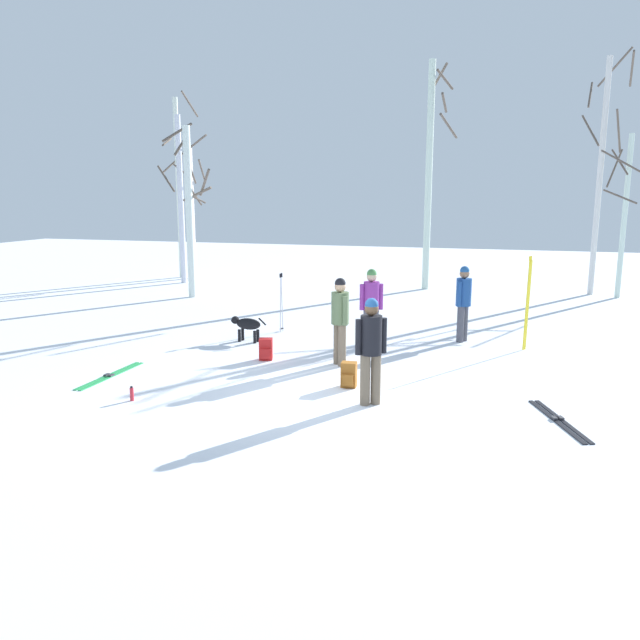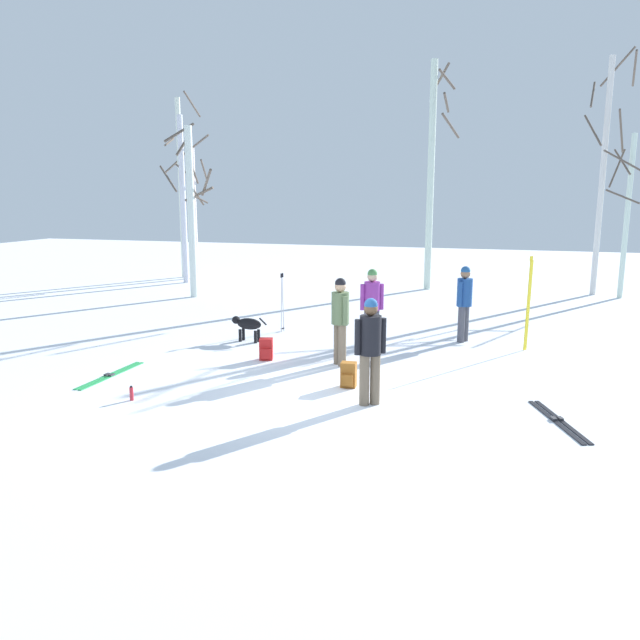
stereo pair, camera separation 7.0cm
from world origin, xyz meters
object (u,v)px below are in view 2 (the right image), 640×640
at_px(birch_tree_1, 194,211).
at_px(ski_poles_0, 282,301).
at_px(water_bottle_0, 132,394).
at_px(backpack_0, 349,375).
at_px(person_0, 464,299).
at_px(person_2, 370,344).
at_px(birch_tree_2, 183,198).
at_px(backpack_1, 266,349).
at_px(person_1, 340,316).
at_px(birch_tree_6, 627,212).
at_px(dog, 247,325).
at_px(birch_tree_0, 181,186).
at_px(birch_tree_3, 191,209).
at_px(person_3, 372,303).
at_px(birch_tree_5, 603,171).
at_px(ski_pair_planted_0, 528,304).
at_px(ski_pair_lying_1, 558,421).
at_px(ski_pair_lying_0, 111,375).
at_px(birch_tree_4, 432,173).

bearing_deg(birch_tree_1, ski_poles_0, -51.06).
bearing_deg(water_bottle_0, backpack_0, 28.58).
xyz_separation_m(person_0, person_2, (-1.06, -4.90, 0.00)).
height_order(birch_tree_1, birch_tree_2, birch_tree_2).
relative_size(person_2, backpack_1, 3.90).
height_order(person_1, birch_tree_6, birch_tree_6).
height_order(dog, ski_poles_0, ski_poles_0).
xyz_separation_m(birch_tree_0, birch_tree_3, (2.73, -4.30, -0.74)).
relative_size(birch_tree_1, birch_tree_2, 0.83).
relative_size(backpack_0, water_bottle_0, 1.82).
relative_size(person_1, birch_tree_0, 0.24).
height_order(dog, water_bottle_0, dog).
relative_size(dog, ski_poles_0, 0.63).
xyz_separation_m(person_3, birch_tree_2, (-8.89, 7.99, 2.16)).
relative_size(person_3, birch_tree_0, 0.24).
bearing_deg(water_bottle_0, birch_tree_5, 59.17).
bearing_deg(birch_tree_5, ski_poles_0, -133.14).
relative_size(ski_pair_planted_0, birch_tree_5, 0.26).
relative_size(person_3, ski_pair_planted_0, 0.85).
bearing_deg(ski_pair_lying_1, birch_tree_2, 136.98).
bearing_deg(person_2, birch_tree_3, 131.46).
relative_size(person_2, ski_pair_lying_1, 0.98).
bearing_deg(ski_pair_planted_0, birch_tree_2, 149.12).
bearing_deg(person_1, ski_pair_lying_0, -152.89).
relative_size(ski_pair_lying_0, backpack_0, 4.29).
height_order(dog, ski_pair_planted_0, ski_pair_planted_0).
distance_m(water_bottle_0, birch_tree_6, 16.51).
relative_size(backpack_1, birch_tree_2, 0.07).
height_order(person_3, birch_tree_4, birch_tree_4).
relative_size(person_1, ski_pair_planted_0, 0.85).
xyz_separation_m(birch_tree_4, birch_tree_5, (5.40, 0.36, 0.02)).
bearing_deg(birch_tree_2, ski_pair_lying_1, -43.02).
bearing_deg(ski_poles_0, person_3, -21.16).
bearing_deg(birch_tree_0, ski_pair_lying_0, -66.54).
height_order(ski_pair_planted_0, ski_pair_lying_0, ski_pair_planted_0).
bearing_deg(birch_tree_1, dog, -56.43).
height_order(dog, backpack_1, dog).
height_order(person_1, person_3, same).
relative_size(person_1, ski_pair_lying_1, 0.98).
bearing_deg(birch_tree_4, ski_pair_lying_0, -108.32).
height_order(ski_pair_lying_1, backpack_0, backpack_0).
bearing_deg(ski_pair_lying_0, person_3, 41.06).
relative_size(person_3, birch_tree_4, 0.22).
relative_size(ski_pair_lying_0, birch_tree_4, 0.25).
distance_m(ski_pair_lying_1, birch_tree_5, 13.74).
height_order(person_0, water_bottle_0, person_0).
relative_size(person_3, backpack_0, 3.90).
xyz_separation_m(ski_pair_lying_0, birch_tree_4, (4.15, 12.54, 3.97)).
bearing_deg(person_3, birch_tree_0, 136.10).
xyz_separation_m(person_3, birch_tree_1, (-9.12, 9.23, 1.63)).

